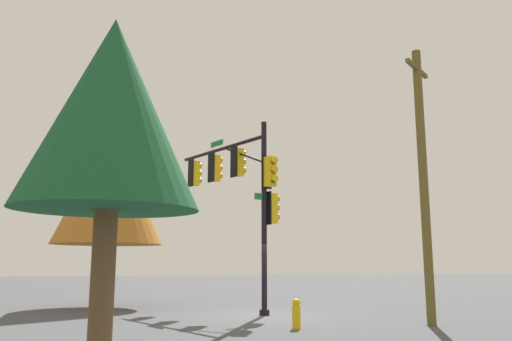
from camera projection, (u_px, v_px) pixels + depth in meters
name	position (u px, v px, depth m)	size (l,w,h in m)	color
ground_plane	(264.00, 315.00, 18.12)	(120.00, 120.00, 0.00)	#44464A
signal_pole_assembly	(241.00, 183.00, 20.24)	(5.96, 3.01, 7.05)	black
utility_pole	(423.00, 177.00, 15.87)	(1.23, 1.47, 8.56)	brown
fire_hydrant	(296.00, 314.00, 14.49)	(0.33, 0.24, 0.83)	#E8B30F
tree_near	(111.00, 114.00, 8.73)	(3.04, 3.04, 6.05)	brown
tree_mid	(110.00, 185.00, 22.29)	(4.65, 4.65, 7.76)	brown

